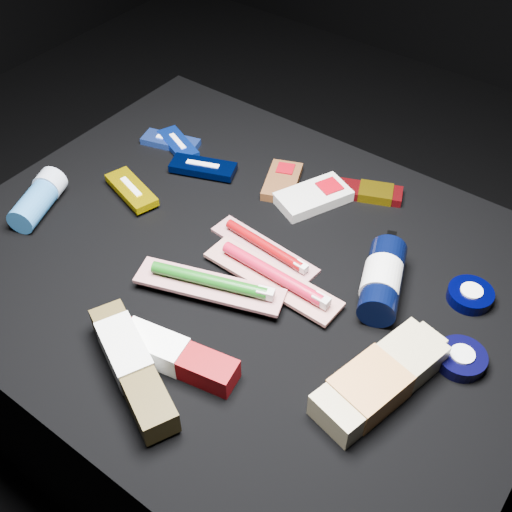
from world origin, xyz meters
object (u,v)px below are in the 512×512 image
Objects in this scene: bodywash_bottle at (378,381)px; deodorant_stick at (38,199)px; lotion_bottle at (383,279)px; toothpaste_carton_red at (165,352)px.

bodywash_bottle is 0.66m from deodorant_stick.
lotion_bottle is at bearing 130.41° from bodywash_bottle.
bodywash_bottle is 1.09× the size of toothpaste_carton_red.
toothpaste_carton_red is (-0.26, -0.13, -0.00)m from bodywash_bottle.
deodorant_stick is at bearing -164.63° from bodywash_bottle.
toothpaste_carton_red is (0.40, -0.11, -0.01)m from deodorant_stick.
bodywash_bottle is at bearing 15.84° from toothpaste_carton_red.
lotion_bottle is 1.39× the size of deodorant_stick.
lotion_bottle is 0.35m from toothpaste_carton_red.
deodorant_stick is at bearing 153.83° from toothpaste_carton_red.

